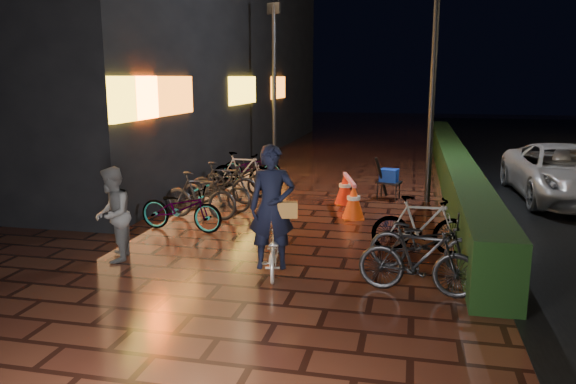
% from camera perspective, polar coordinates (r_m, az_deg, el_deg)
% --- Properties ---
extents(ground, '(80.00, 80.00, 0.00)m').
position_cam_1_polar(ground, '(9.87, -0.57, -6.28)').
color(ground, '#381911').
rests_on(ground, ground).
extents(hedge, '(0.70, 20.00, 1.00)m').
position_cam_1_polar(hedge, '(17.37, 16.30, 2.76)').
color(hedge, black).
rests_on(hedge, ground).
extents(bystander_person, '(0.82, 0.93, 1.59)m').
position_cam_1_polar(bystander_person, '(9.75, -17.40, -2.19)').
color(bystander_person, '#5E5E60').
rests_on(bystander_person, ground).
extents(van, '(2.49, 5.05, 1.38)m').
position_cam_1_polar(van, '(15.50, 26.35, 1.73)').
color(van, '#A5A6AA').
rests_on(van, ground).
extents(storefront_block, '(12.09, 22.00, 9.00)m').
position_cam_1_polar(storefront_block, '(23.75, -17.36, 14.65)').
color(storefront_block, black).
rests_on(storefront_block, ground).
extents(lamp_post_hedge, '(0.50, 0.21, 5.20)m').
position_cam_1_polar(lamp_post_hedge, '(14.00, 14.50, 10.54)').
color(lamp_post_hedge, black).
rests_on(lamp_post_hedge, ground).
extents(lamp_post_sf, '(0.50, 0.29, 5.39)m').
position_cam_1_polar(lamp_post_sf, '(18.99, -1.43, 11.41)').
color(lamp_post_sf, black).
rests_on(lamp_post_sf, ground).
extents(cyclist, '(0.82, 1.50, 2.05)m').
position_cam_1_polar(cyclist, '(8.67, -1.60, -3.59)').
color(cyclist, white).
rests_on(cyclist, ground).
extents(traffic_barrier, '(0.87, 1.90, 0.77)m').
position_cam_1_polar(traffic_barrier, '(12.97, 6.22, -0.24)').
color(traffic_barrier, '#F1430C').
rests_on(traffic_barrier, ground).
extents(cart_assembly, '(0.70, 0.60, 1.10)m').
position_cam_1_polar(cart_assembly, '(14.33, 10.15, 1.50)').
color(cart_assembly, black).
rests_on(cart_assembly, ground).
extents(parked_bikes_storefront, '(1.98, 6.11, 1.03)m').
position_cam_1_polar(parked_bikes_storefront, '(13.80, -6.49, 0.89)').
color(parked_bikes_storefront, black).
rests_on(parked_bikes_storefront, ground).
extents(parked_bikes_hedge, '(1.91, 2.53, 1.03)m').
position_cam_1_polar(parked_bikes_hedge, '(9.11, 13.47, -4.89)').
color(parked_bikes_hedge, black).
rests_on(parked_bikes_hedge, ground).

